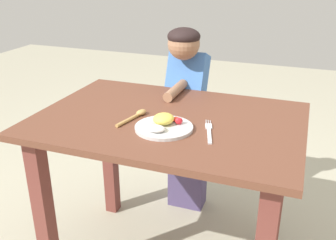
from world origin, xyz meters
TOP-DOWN VIEW (x-y plane):
  - dining_table at (0.00, 0.00)m, footprint 1.08×0.75m
  - plate at (0.02, -0.11)m, footprint 0.22×0.22m
  - fork at (0.19, -0.08)m, footprint 0.08×0.21m
  - spoon at (-0.12, -0.05)m, footprint 0.06×0.19m
  - person at (-0.06, 0.46)m, footprint 0.20×0.40m

SIDE VIEW (x-z plane):
  - person at x=-0.06m, z-range 0.04..1.10m
  - dining_table at x=0.00m, z-range 0.23..0.99m
  - fork at x=0.19m, z-range 0.76..0.76m
  - spoon at x=-0.12m, z-range 0.76..0.78m
  - plate at x=0.02m, z-range 0.75..0.80m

